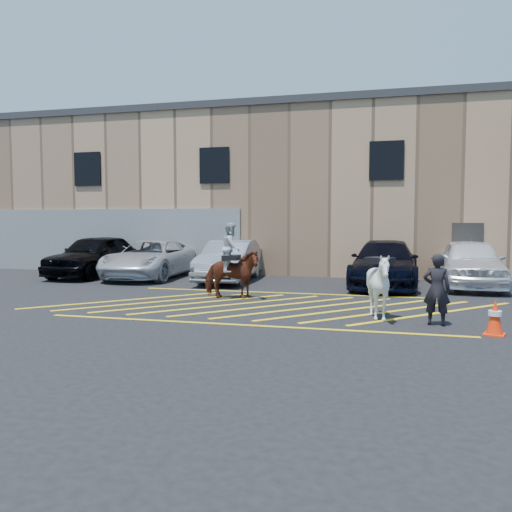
% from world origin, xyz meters
% --- Properties ---
extents(ground, '(90.00, 90.00, 0.00)m').
position_xyz_m(ground, '(0.00, 0.00, 0.00)').
color(ground, black).
rests_on(ground, ground).
extents(car_black_suv, '(2.23, 5.11, 1.71)m').
position_xyz_m(car_black_suv, '(-8.55, 5.11, 0.86)').
color(car_black_suv, black).
rests_on(car_black_suv, ground).
extents(car_white_pickup, '(2.63, 5.49, 1.51)m').
position_xyz_m(car_white_pickup, '(-6.06, 5.15, 0.76)').
color(car_white_pickup, silver).
rests_on(car_white_pickup, ground).
extents(car_silver_sedan, '(1.87, 4.76, 1.54)m').
position_xyz_m(car_silver_sedan, '(-2.67, 4.78, 0.77)').
color(car_silver_sedan, '#92969F').
rests_on(car_silver_sedan, ground).
extents(car_blue_suv, '(2.49, 5.53, 1.57)m').
position_xyz_m(car_blue_suv, '(2.99, 4.78, 0.79)').
color(car_blue_suv, black).
rests_on(car_blue_suv, ground).
extents(car_white_suv, '(2.21, 4.99, 1.67)m').
position_xyz_m(car_white_suv, '(5.82, 5.13, 0.84)').
color(car_white_suv, white).
rests_on(car_white_suv, ground).
extents(handler, '(0.62, 0.46, 1.57)m').
position_xyz_m(handler, '(4.02, -1.79, 0.78)').
color(handler, black).
rests_on(handler, ground).
extents(warehouse, '(32.42, 10.20, 7.30)m').
position_xyz_m(warehouse, '(-0.01, 11.99, 3.65)').
color(warehouse, tan).
rests_on(warehouse, ground).
extents(hatching_zone, '(12.60, 5.12, 0.01)m').
position_xyz_m(hatching_zone, '(-0.00, -0.30, 0.01)').
color(hatching_zone, yellow).
rests_on(hatching_zone, ground).
extents(mounted_bay, '(1.73, 0.87, 2.22)m').
position_xyz_m(mounted_bay, '(-1.39, 0.74, 0.90)').
color(mounted_bay, '#592815').
rests_on(mounted_bay, ground).
extents(saddled_white, '(1.79, 1.83, 1.53)m').
position_xyz_m(saddled_white, '(2.82, -1.39, 0.77)').
color(saddled_white, silver).
rests_on(saddled_white, ground).
extents(traffic_cone, '(0.49, 0.49, 0.73)m').
position_xyz_m(traffic_cone, '(5.05, -2.50, 0.37)').
color(traffic_cone, '#FF320A').
rests_on(traffic_cone, ground).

